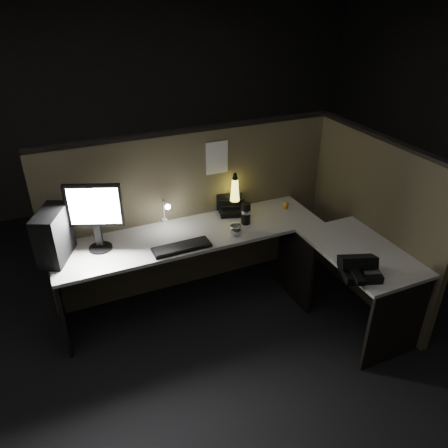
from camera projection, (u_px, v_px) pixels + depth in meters
name	position (u px, v px, depth m)	size (l,w,h in m)	color
floor	(236.00, 338.00, 3.63)	(6.00, 6.00, 0.00)	black
room_shell	(240.00, 153.00, 2.84)	(6.00, 6.00, 6.00)	silver
partition_back	(194.00, 211.00, 4.01)	(2.66, 0.06, 1.50)	brown
partition_right	(370.00, 223.00, 3.81)	(0.06, 1.66, 1.50)	brown
desk	(244.00, 260.00, 3.61)	(2.60, 1.60, 0.73)	beige
pc_tower	(54.00, 235.00, 3.28)	(0.17, 0.38, 0.40)	black
monitor	(95.00, 211.00, 3.34)	(0.42, 0.20, 0.55)	black
keyboard	(182.00, 247.00, 3.48)	(0.47, 0.16, 0.02)	black
mouse	(207.00, 246.00, 3.50)	(0.08, 0.06, 0.03)	black
clip_lamp	(166.00, 211.00, 3.75)	(0.05, 0.19, 0.24)	silver
organizer	(232.00, 208.00, 4.01)	(0.29, 0.27, 0.18)	black
lava_lamp	(235.00, 197.00, 3.96)	(0.10, 0.10, 0.39)	black
travel_mug	(246.00, 214.00, 3.81)	(0.09, 0.09, 0.19)	black
steel_mug	(236.00, 230.00, 3.66)	(0.11, 0.11, 0.09)	silver
figurine	(286.00, 205.00, 4.07)	(0.06, 0.06, 0.06)	orange
pinned_paper	(217.00, 158.00, 3.81)	(0.21, 0.00, 0.29)	white
desk_phone	(359.00, 268.00, 3.15)	(0.32, 0.32, 0.16)	black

